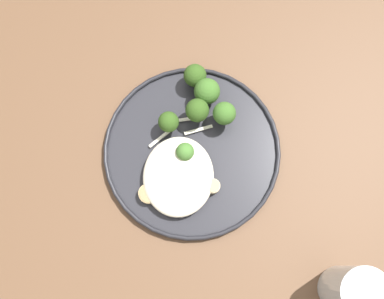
{
  "coord_description": "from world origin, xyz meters",
  "views": [
    {
      "loc": [
        -0.17,
        -0.03,
        1.51
      ],
      "look_at": [
        0.01,
        -0.02,
        0.76
      ],
      "focal_mm": 44.5,
      "sensor_mm": 36.0,
      "label": 1
    }
  ],
  "objects": [
    {
      "name": "broccoli_floret_near_rim",
      "position": [
        0.06,
        -0.07,
        0.79
      ],
      "size": [
        0.04,
        0.04,
        0.06
      ],
      "color": "#7A994C",
      "rests_on": "dinner_plate"
    },
    {
      "name": "broccoli_floret_small_sprig",
      "position": [
        0.1,
        -0.04,
        0.78
      ],
      "size": [
        0.04,
        0.04,
        0.06
      ],
      "color": "#89A356",
      "rests_on": "dinner_plate"
    },
    {
      "name": "seared_scallop_left_edge",
      "position": [
        -0.05,
        -0.0,
        0.76
      ],
      "size": [
        0.03,
        0.03,
        0.01
      ],
      "color": "#E5C689",
      "rests_on": "dinner_plate"
    },
    {
      "name": "onion_sliver_pale_crescent",
      "position": [
        0.03,
        0.03,
        0.75
      ],
      "size": [
        0.03,
        0.04,
        0.0
      ],
      "primitive_type": "cube",
      "rotation": [
        0.0,
        0.0,
        5.47
      ],
      "color": "silver",
      "rests_on": "dinner_plate"
    },
    {
      "name": "broccoli_floret_tall_stalk",
      "position": [
        0.0,
        -0.01,
        0.78
      ],
      "size": [
        0.03,
        0.03,
        0.05
      ],
      "color": "#7A994C",
      "rests_on": "dinner_plate"
    },
    {
      "name": "seared_scallop_large_seared",
      "position": [
        -0.05,
        0.03,
        0.76
      ],
      "size": [
        0.03,
        0.03,
        0.01
      ],
      "color": "#E5C689",
      "rests_on": "dinner_plate"
    },
    {
      "name": "broccoli_floret_front_edge",
      "position": [
        0.05,
        0.02,
        0.78
      ],
      "size": [
        0.03,
        0.03,
        0.05
      ],
      "color": "#89A356",
      "rests_on": "dinner_plate"
    },
    {
      "name": "seared_scallop_rear_pale",
      "position": [
        -0.07,
        0.05,
        0.76
      ],
      "size": [
        0.03,
        0.03,
        0.01
      ],
      "color": "#DBB77A",
      "rests_on": "dinner_plate"
    },
    {
      "name": "seared_scallop_front_small",
      "position": [
        -0.05,
        -0.06,
        0.76
      ],
      "size": [
        0.02,
        0.02,
        0.02
      ],
      "color": "beige",
      "rests_on": "dinner_plate"
    },
    {
      "name": "ground",
      "position": [
        0.0,
        0.0,
        0.0
      ],
      "size": [
        6.0,
        6.0,
        0.0
      ],
      "primitive_type": "plane",
      "color": "#47423D"
    },
    {
      "name": "noodle_bed",
      "position": [
        -0.04,
        -0.0,
        0.77
      ],
      "size": [
        0.13,
        0.11,
        0.03
      ],
      "color": "beige",
      "rests_on": "dinner_plate"
    },
    {
      "name": "dinner_plate",
      "position": [
        0.01,
        -0.02,
        0.75
      ],
      "size": [
        0.29,
        0.29,
        0.02
      ],
      "color": "#232328",
      "rests_on": "wooden_dining_table"
    },
    {
      "name": "water_glass",
      "position": [
        -0.2,
        -0.26,
        0.79
      ],
      "size": [
        0.07,
        0.07,
        0.12
      ],
      "color": "silver",
      "rests_on": "wooden_dining_table"
    },
    {
      "name": "onion_sliver_long_sliver",
      "position": [
        0.04,
        -0.03,
        0.75
      ],
      "size": [
        0.02,
        0.05,
        0.0
      ],
      "primitive_type": "cube",
      "rotation": [
        0.0,
        0.0,
        5.05
      ],
      "color": "silver",
      "rests_on": "dinner_plate"
    },
    {
      "name": "broccoli_floret_right_tilted",
      "position": [
        0.13,
        -0.02,
        0.78
      ],
      "size": [
        0.04,
        0.04,
        0.05
      ],
      "color": "#89A356",
      "rests_on": "dinner_plate"
    },
    {
      "name": "onion_sliver_curled_piece",
      "position": [
        0.06,
        0.01,
        0.75
      ],
      "size": [
        0.01,
        0.04,
        0.0
      ],
      "primitive_type": "cube",
      "rotation": [
        0.0,
        0.0,
        4.92
      ],
      "color": "silver",
      "rests_on": "dinner_plate"
    },
    {
      "name": "broccoli_floret_center_pile",
      "position": [
        0.07,
        -0.02,
        0.79
      ],
      "size": [
        0.04,
        0.04,
        0.06
      ],
      "color": "#89A356",
      "rests_on": "dinner_plate"
    },
    {
      "name": "wooden_dining_table",
      "position": [
        0.0,
        0.0,
        0.66
      ],
      "size": [
        1.4,
        1.0,
        0.74
      ],
      "color": "brown",
      "rests_on": "ground"
    }
  ]
}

